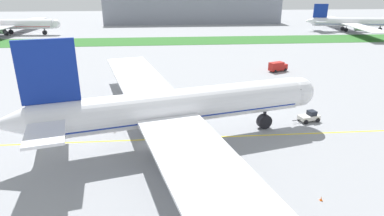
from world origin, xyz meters
name	(u,v)px	position (x,y,z in m)	size (l,w,h in m)	color
ground_plane	(150,144)	(0.00, 0.00, 0.00)	(600.00, 600.00, 0.00)	gray
apron_taxi_line	(150,140)	(0.00, 1.93, 0.00)	(280.00, 0.36, 0.01)	yellow
grass_median_strip	(157,41)	(0.00, 109.47, 0.05)	(320.00, 24.00, 0.10)	#2D6628
airliner_foreground	(172,108)	(4.07, 0.69, 6.44)	(55.27, 88.43, 18.97)	white
pushback_tug	(309,117)	(31.93, 7.67, 0.99)	(6.02, 3.27, 2.17)	white
ground_crew_marshaller_front	(114,126)	(-6.81, 6.30, 1.05)	(0.30, 0.61, 1.73)	black
traffic_cone_near_nose	(321,199)	(22.58, -17.81, 0.28)	(0.36, 0.36, 0.58)	#F2590C
service_truck_baggage_loader	(278,66)	(38.80, 47.68, 1.60)	(6.56, 4.38, 2.98)	#B21E19
parked_airliner_far_centre	(12,24)	(-77.91, 137.45, 5.54)	(51.23, 81.69, 16.33)	white
parked_airliner_far_right	(350,22)	(110.76, 135.08, 5.18)	(51.83, 84.05, 15.27)	white
terminal_building	(193,10)	(24.01, 185.58, 9.00)	(120.30, 20.00, 18.00)	gray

